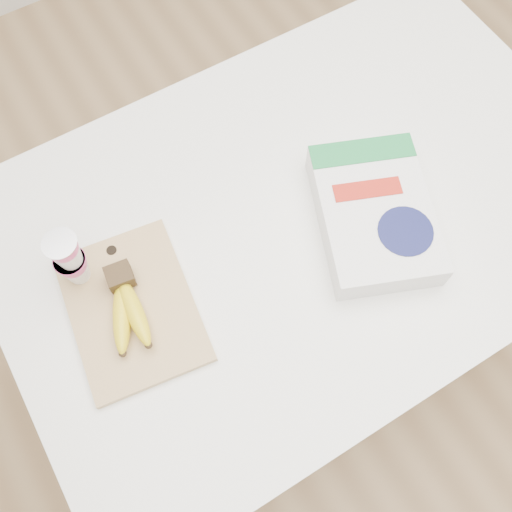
{
  "coord_description": "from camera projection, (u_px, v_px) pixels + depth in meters",
  "views": [
    {
      "loc": [
        -0.38,
        -0.43,
        1.97
      ],
      "look_at": [
        -0.15,
        -0.05,
        1.0
      ],
      "focal_mm": 40.0,
      "sensor_mm": 36.0,
      "label": 1
    }
  ],
  "objects": [
    {
      "name": "room",
      "position": [
        332.0,
        73.0,
        0.8
      ],
      "size": [
        4.0,
        4.0,
        4.0
      ],
      "color": "tan",
      "rests_on": "ground"
    },
    {
      "name": "table",
      "position": [
        294.0,
        291.0,
        1.59
      ],
      "size": [
        1.27,
        0.85,
        0.96
      ],
      "primitive_type": "cube",
      "color": "white",
      "rests_on": "ground"
    },
    {
      "name": "cutting_board",
      "position": [
        132.0,
        308.0,
        1.06
      ],
      "size": [
        0.26,
        0.33,
        0.02
      ],
      "primitive_type": "cube",
      "rotation": [
        0.0,
        0.0,
        -0.14
      ],
      "color": "tan",
      "rests_on": "table"
    },
    {
      "name": "bananas",
      "position": [
        127.0,
        307.0,
        1.03
      ],
      "size": [
        0.1,
        0.18,
        0.05
      ],
      "color": "#382816",
      "rests_on": "cutting_board"
    },
    {
      "name": "yogurt_stack",
      "position": [
        69.0,
        259.0,
        1.01
      ],
      "size": [
        0.06,
        0.06,
        0.14
      ],
      "color": "white",
      "rests_on": "cutting_board"
    },
    {
      "name": "cereal_box",
      "position": [
        374.0,
        214.0,
        1.11
      ],
      "size": [
        0.31,
        0.36,
        0.07
      ],
      "rotation": [
        0.0,
        0.0,
        -0.38
      ],
      "color": "white",
      "rests_on": "table"
    }
  ]
}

